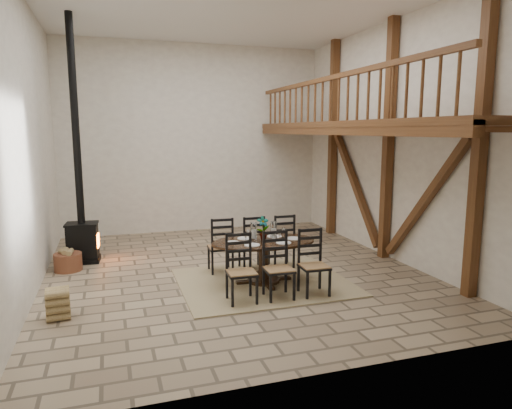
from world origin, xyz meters
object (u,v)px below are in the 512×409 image
object	(u,v)px
dining_table	(264,261)
log_stack	(58,304)
wood_stove	(81,209)
log_basket	(68,261)

from	to	relation	value
dining_table	log_stack	size ratio (longest dim) A/B	4.77
wood_stove	log_stack	distance (m)	3.13
dining_table	wood_stove	distance (m)	4.04
dining_table	log_stack	bearing A→B (deg)	-168.22
dining_table	log_basket	distance (m)	3.91
log_basket	log_stack	world-z (taller)	log_stack
dining_table	log_basket	bearing A→B (deg)	153.29
dining_table	log_stack	world-z (taller)	dining_table
wood_stove	log_stack	bearing A→B (deg)	-89.21
dining_table	log_stack	distance (m)	3.44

